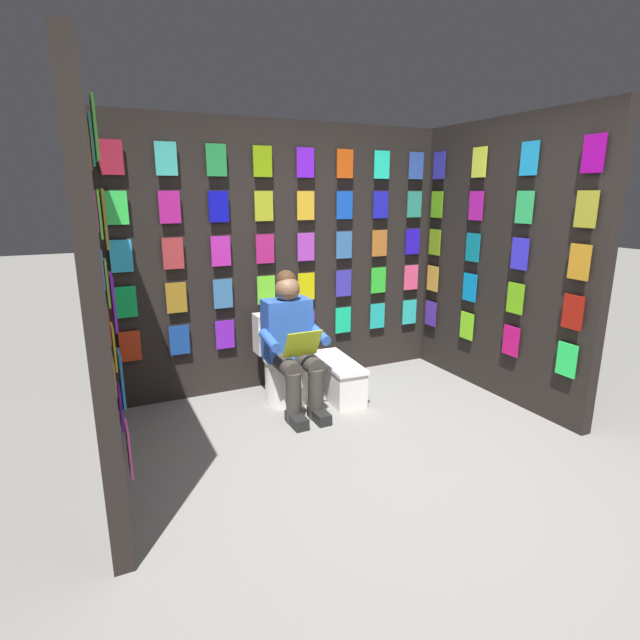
% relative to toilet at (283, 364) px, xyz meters
% --- Properties ---
extents(ground_plane, '(30.00, 30.00, 0.00)m').
position_rel_toilet_xyz_m(ground_plane, '(-0.18, 1.66, -0.33)').
color(ground_plane, gray).
extents(display_wall_back, '(3.34, 0.14, 2.44)m').
position_rel_toilet_xyz_m(display_wall_back, '(-0.18, -0.43, 0.90)').
color(display_wall_back, black).
rests_on(display_wall_back, ground).
extents(display_wall_left, '(0.14, 2.05, 2.44)m').
position_rel_toilet_xyz_m(display_wall_left, '(-1.85, 0.64, 0.90)').
color(display_wall_left, black).
rests_on(display_wall_left, ground).
extents(display_wall_right, '(0.14, 2.05, 2.44)m').
position_rel_toilet_xyz_m(display_wall_right, '(1.48, 0.64, 0.90)').
color(display_wall_right, black).
rests_on(display_wall_right, ground).
extents(toilet, '(0.41, 0.55, 0.77)m').
position_rel_toilet_xyz_m(toilet, '(0.00, 0.00, 0.00)').
color(toilet, white).
rests_on(toilet, ground).
extents(person_reading, '(0.52, 0.68, 1.19)m').
position_rel_toilet_xyz_m(person_reading, '(0.00, 0.23, 0.27)').
color(person_reading, blue).
rests_on(person_reading, ground).
extents(comic_longbox_near, '(0.33, 0.76, 0.34)m').
position_rel_toilet_xyz_m(comic_longbox_near, '(-0.47, 0.15, -0.16)').
color(comic_longbox_near, white).
rests_on(comic_longbox_near, ground).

